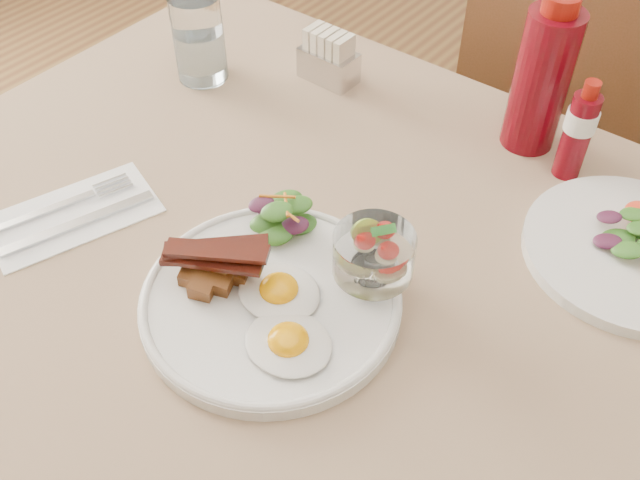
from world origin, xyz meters
TOP-DOWN VIEW (x-y plane):
  - table at (0.00, 0.00)m, footprint 1.33×0.88m
  - chair_far at (0.00, 0.66)m, footprint 0.42×0.42m
  - main_plate at (-0.09, -0.08)m, footprint 0.28×0.28m
  - fried_eggs at (-0.06, -0.09)m, footprint 0.15×0.13m
  - bacon_potato_pile at (-0.15, -0.10)m, footprint 0.12×0.09m
  - side_salad at (-0.15, 0.01)m, footprint 0.08×0.07m
  - fruit_cup at (-0.02, 0.00)m, footprint 0.09×0.09m
  - ketchup_bottle at (-0.01, 0.35)m, footprint 0.08×0.08m
  - hot_sauce_bottle at (0.06, 0.32)m, footprint 0.05×0.05m
  - sugar_caddy at (-0.31, 0.31)m, footprint 0.09×0.05m
  - water_glass at (-0.46, 0.20)m, footprint 0.07×0.07m
  - napkin_cutlery at (-0.37, -0.12)m, footprint 0.17×0.22m

SIDE VIEW (x-z plane):
  - chair_far at x=0.00m, z-range 0.06..0.99m
  - table at x=0.00m, z-range 0.29..1.04m
  - napkin_cutlery at x=-0.37m, z-range 0.75..0.76m
  - main_plate at x=-0.09m, z-range 0.75..0.77m
  - fried_eggs at x=-0.06m, z-range 0.76..0.79m
  - sugar_caddy at x=-0.31m, z-range 0.75..0.83m
  - side_salad at x=-0.15m, z-range 0.77..0.81m
  - bacon_potato_pile at x=-0.15m, z-range 0.77..0.82m
  - water_glass at x=-0.46m, z-range 0.74..0.87m
  - fruit_cup at x=-0.02m, z-range 0.77..0.86m
  - hot_sauce_bottle at x=0.06m, z-range 0.75..0.89m
  - ketchup_bottle at x=-0.01m, z-range 0.75..0.96m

